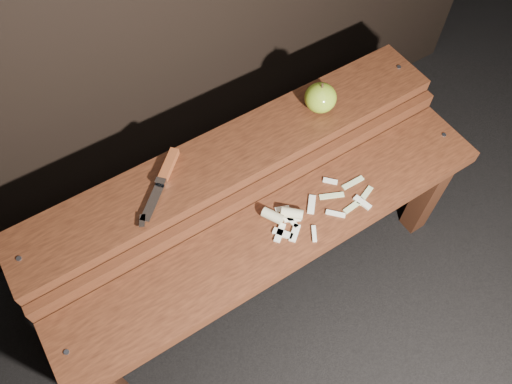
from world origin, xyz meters
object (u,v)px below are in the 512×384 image
bench_front_tier (281,245)px  bench_rear_tier (235,171)px  knife (165,174)px  apple (320,98)px

bench_front_tier → bench_rear_tier: size_ratio=1.00×
bench_rear_tier → knife: 0.21m
apple → bench_rear_tier: bearing=-179.1°
bench_front_tier → apple: 0.40m
bench_rear_tier → knife: (-0.18, 0.03, 0.10)m
bench_front_tier → bench_rear_tier: bearing=90.0°
bench_rear_tier → apple: (0.27, 0.00, 0.12)m
apple → knife: size_ratio=0.49×
bench_rear_tier → bench_front_tier: bearing=-90.0°
bench_rear_tier → knife: knife is taller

